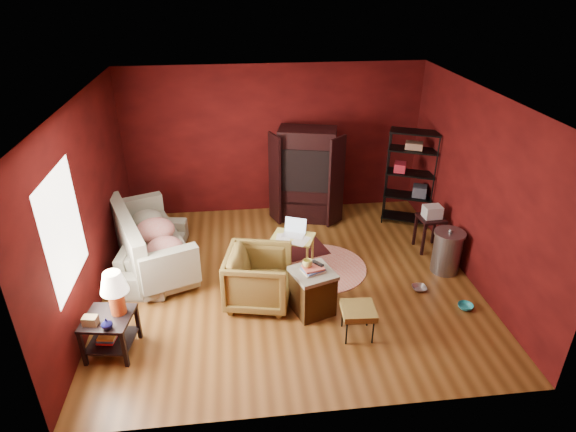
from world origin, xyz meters
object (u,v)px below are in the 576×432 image
object	(u,v)px
hamper	(312,291)
laptop_desk	(293,239)
sofa	(152,246)
side_table	(112,306)
armchair	(259,275)
wire_shelving	(411,174)
tv_armoire	(307,174)

from	to	relation	value
hamper	laptop_desk	bearing A→B (deg)	96.11
sofa	laptop_desk	xyz separation A→B (m)	(2.20, -0.24, 0.11)
side_table	hamper	size ratio (longest dim) A/B	1.49
laptop_desk	hamper	bearing A→B (deg)	-61.22
armchair	laptop_desk	world-z (taller)	armchair
armchair	wire_shelving	xyz separation A→B (m)	(2.89, 2.12, 0.52)
wire_shelving	laptop_desk	bearing A→B (deg)	-127.93
sofa	armchair	size ratio (longest dim) A/B	2.14
hamper	tv_armoire	xyz separation A→B (m)	(0.32, 2.77, 0.58)
armchair	laptop_desk	distance (m)	1.05
hamper	tv_armoire	size ratio (longest dim) A/B	0.43
armchair	laptop_desk	xyz separation A→B (m)	(0.59, 0.86, 0.04)
laptop_desk	wire_shelving	xyz separation A→B (m)	(2.30, 1.26, 0.48)
tv_armoire	hamper	bearing A→B (deg)	-82.73
armchair	side_table	size ratio (longest dim) A/B	0.80
tv_armoire	sofa	bearing A→B (deg)	-138.70
laptop_desk	tv_armoire	bearing A→B (deg)	97.20
hamper	tv_armoire	distance (m)	2.85
sofa	side_table	distance (m)	1.90
armchair	tv_armoire	xyz separation A→B (m)	(1.04, 2.48, 0.47)
sofa	armchair	distance (m)	1.95
hamper	wire_shelving	bearing A→B (deg)	48.01
tv_armoire	armchair	bearing A→B (deg)	-98.83
sofa	hamper	distance (m)	2.71
laptop_desk	tv_armoire	distance (m)	1.73
sofa	armchair	bearing A→B (deg)	-118.07
sofa	hamper	bearing A→B (deg)	-114.54
hamper	laptop_desk	distance (m)	1.17
tv_armoire	wire_shelving	size ratio (longest dim) A/B	0.99
hamper	laptop_desk	world-z (taller)	laptop_desk
armchair	wire_shelving	world-z (taller)	wire_shelving
side_table	laptop_desk	bearing A→B (deg)	34.01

